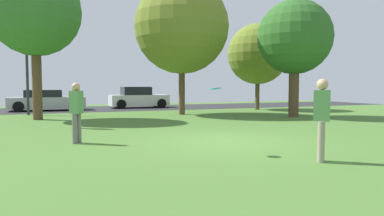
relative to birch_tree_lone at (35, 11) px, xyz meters
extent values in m
plane|color=#47702D|center=(4.97, -9.11, -4.98)|extent=(44.00, 44.00, 0.00)
cube|color=#28282B|center=(4.97, 6.89, -4.98)|extent=(44.00, 6.40, 0.01)
cylinder|color=brown|center=(0.00, 0.00, -3.28)|extent=(0.43, 0.43, 3.42)
sphere|color=#38702D|center=(0.00, 0.00, 0.03)|extent=(4.14, 4.14, 4.14)
cylinder|color=brown|center=(7.28, 0.28, -3.39)|extent=(0.34, 0.34, 3.20)
sphere|color=olive|center=(7.28, 0.28, -0.20)|extent=(5.12, 5.12, 5.12)
cylinder|color=brown|center=(13.40, 2.25, -3.83)|extent=(0.28, 0.28, 2.32)
sphere|color=olive|center=(13.40, 2.25, -1.31)|extent=(4.00, 4.00, 4.00)
cylinder|color=brown|center=(12.00, -3.28, -3.63)|extent=(0.51, 0.51, 2.70)
sphere|color=#2D6023|center=(12.00, -3.28, -0.96)|extent=(3.74, 3.74, 3.74)
cylinder|color=slate|center=(1.16, -7.83, -4.57)|extent=(0.14, 0.14, 0.82)
cylinder|color=slate|center=(1.05, -7.95, -4.57)|extent=(0.14, 0.14, 0.82)
cube|color=#51894C|center=(1.11, -7.89, -3.85)|extent=(0.38, 0.38, 0.62)
sphere|color=tan|center=(1.11, -7.89, -3.43)|extent=(0.22, 0.22, 0.22)
cylinder|color=gray|center=(5.54, -12.37, -4.56)|extent=(0.14, 0.14, 0.85)
cylinder|color=gray|center=(5.65, -12.26, -4.56)|extent=(0.14, 0.14, 0.85)
cube|color=#51894C|center=(5.60, -12.31, -3.81)|extent=(0.38, 0.38, 0.64)
sphere|color=tan|center=(5.60, -12.31, -3.38)|extent=(0.23, 0.23, 0.23)
cylinder|color=black|center=(1.32, -4.21, -4.57)|extent=(0.14, 0.14, 0.83)
cylinder|color=black|center=(1.47, -4.26, -4.57)|extent=(0.14, 0.14, 0.83)
cube|color=orange|center=(1.40, -4.24, -3.85)|extent=(0.31, 0.37, 0.62)
sphere|color=tan|center=(1.40, -4.24, -3.43)|extent=(0.22, 0.22, 0.22)
cylinder|color=#2DB2E0|center=(3.94, -10.69, -3.48)|extent=(0.38, 0.38, 0.06)
cube|color=#B7B7BC|center=(0.45, 6.56, -4.48)|extent=(4.60, 1.81, 0.71)
cube|color=black|center=(0.22, 6.56, -3.90)|extent=(2.21, 1.60, 0.45)
cylinder|color=black|center=(2.06, 7.47, -4.66)|extent=(0.64, 0.22, 0.64)
cylinder|color=black|center=(2.06, 5.66, -4.66)|extent=(0.64, 0.22, 0.64)
cylinder|color=black|center=(-1.16, 7.47, -4.66)|extent=(0.64, 0.22, 0.64)
cylinder|color=black|center=(-1.16, 5.66, -4.66)|extent=(0.64, 0.22, 0.64)
cube|color=white|center=(6.61, 7.23, -4.45)|extent=(4.13, 1.72, 0.77)
cube|color=black|center=(6.40, 7.23, -3.77)|extent=(1.98, 1.51, 0.58)
cylinder|color=black|center=(8.05, 8.09, -4.66)|extent=(0.64, 0.22, 0.64)
cylinder|color=black|center=(8.05, 6.38, -4.66)|extent=(0.64, 0.22, 0.64)
cylinder|color=black|center=(5.16, 8.09, -4.66)|extent=(0.64, 0.22, 0.64)
cylinder|color=black|center=(5.16, 6.38, -4.66)|extent=(0.64, 0.22, 0.64)
cylinder|color=#2D2D33|center=(-0.52, 3.09, -2.73)|extent=(0.14, 0.14, 4.50)
camera|label=1|loc=(0.31, -18.11, -3.41)|focal=33.53mm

